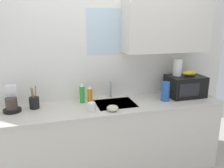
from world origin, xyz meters
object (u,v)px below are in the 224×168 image
at_px(banana_bunch, 190,73).
at_px(cereal_canister, 165,91).
at_px(paper_towel_roll, 178,67).
at_px(dish_soap_bottle_orange, 90,94).
at_px(microwave, 185,86).
at_px(small_bowl, 113,108).
at_px(coffee_maker, 12,102).
at_px(mug_white, 92,107).
at_px(dish_soap_bottle_green, 82,94).
at_px(utensil_crock, 34,102).

distance_m(banana_bunch, cereal_canister, 0.44).
xyz_separation_m(paper_towel_roll, cereal_canister, (-0.24, -0.15, -0.26)).
bearing_deg(banana_bunch, dish_soap_bottle_orange, 174.50).
distance_m(microwave, small_bowl, 1.09).
xyz_separation_m(coffee_maker, mug_white, (0.83, -0.25, -0.06)).
height_order(paper_towel_roll, small_bowl, paper_towel_roll).
bearing_deg(dish_soap_bottle_orange, coffee_maker, -175.72).
height_order(microwave, dish_soap_bottle_green, microwave).
xyz_separation_m(microwave, banana_bunch, (0.05, 0.00, 0.17)).
relative_size(microwave, mug_white, 4.84).
relative_size(dish_soap_bottle_green, mug_white, 2.51).
bearing_deg(dish_soap_bottle_green, small_bowl, -52.53).
distance_m(dish_soap_bottle_green, utensil_crock, 0.55).
relative_size(microwave, small_bowl, 3.54).
relative_size(coffee_maker, dish_soap_bottle_green, 1.17).
relative_size(microwave, dish_soap_bottle_green, 1.93).
distance_m(banana_bunch, paper_towel_roll, 0.18).
bearing_deg(small_bowl, utensil_crock, 158.80).
bearing_deg(dish_soap_bottle_green, cereal_canister, -11.98).
height_order(banana_bunch, small_bowl, banana_bunch).
bearing_deg(dish_soap_bottle_orange, banana_bunch, -5.50).
bearing_deg(dish_soap_bottle_orange, cereal_canister, -14.02).
distance_m(microwave, paper_towel_roll, 0.27).
xyz_separation_m(microwave, dish_soap_bottle_orange, (-1.24, 0.13, -0.04)).
bearing_deg(mug_white, small_bowl, -15.26).
xyz_separation_m(microwave, small_bowl, (-1.06, -0.25, -0.10)).
height_order(banana_bunch, dish_soap_bottle_green, banana_bunch).
xyz_separation_m(mug_white, utensil_crock, (-0.60, 0.26, 0.02)).
distance_m(dish_soap_bottle_orange, small_bowl, 0.42).
bearing_deg(dish_soap_bottle_orange, utensil_crock, -175.22).
relative_size(banana_bunch, mug_white, 2.11).
distance_m(microwave, cereal_canister, 0.35).
distance_m(banana_bunch, coffee_maker, 2.17).
height_order(banana_bunch, coffee_maker, banana_bunch).
bearing_deg(utensil_crock, banana_bunch, -2.07).
bearing_deg(banana_bunch, utensil_crock, 177.93).
distance_m(coffee_maker, mug_white, 0.87).
relative_size(banana_bunch, utensil_crock, 0.77).
xyz_separation_m(banana_bunch, dish_soap_bottle_green, (-1.38, 0.11, -0.19)).
bearing_deg(utensil_crock, paper_towel_roll, -0.64).
bearing_deg(dish_soap_bottle_orange, dish_soap_bottle_green, -172.24).
bearing_deg(dish_soap_bottle_orange, mug_white, -97.27).
bearing_deg(cereal_canister, mug_white, -174.51).
bearing_deg(paper_towel_roll, dish_soap_bottle_orange, 176.29).
distance_m(coffee_maker, small_bowl, 1.10).
relative_size(microwave, coffee_maker, 1.64).
height_order(utensil_crock, small_bowl, utensil_crock).
bearing_deg(microwave, cereal_canister, -163.83).
distance_m(dish_soap_bottle_green, mug_white, 0.31).
relative_size(dish_soap_bottle_orange, utensil_crock, 0.76).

